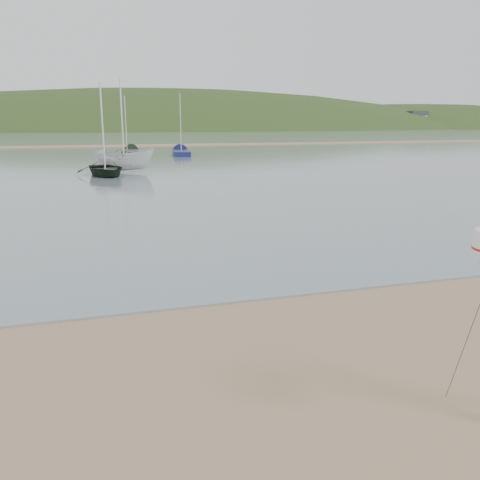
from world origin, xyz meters
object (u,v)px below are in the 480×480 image
object	(u,v)px
boat_white	(123,140)
sailboat_dark_mid	(130,151)
sailboat_blue_far	(180,152)
boat_dark	(103,142)

from	to	relation	value
boat_white	sailboat_dark_mid	world-z (taller)	sailboat_dark_mid
sailboat_blue_far	sailboat_dark_mid	distance (m)	5.67
boat_dark	sailboat_blue_far	world-z (taller)	sailboat_blue_far
sailboat_blue_far	sailboat_dark_mid	size ratio (longest dim) A/B	1.03
boat_dark	sailboat_dark_mid	world-z (taller)	sailboat_dark_mid
boat_dark	sailboat_blue_far	size ratio (longest dim) A/B	0.62
sailboat_dark_mid	boat_dark	bearing A→B (deg)	-99.28
boat_dark	sailboat_dark_mid	distance (m)	23.19
boat_dark	sailboat_dark_mid	bearing A→B (deg)	70.52
sailboat_blue_far	sailboat_dark_mid	xyz separation A→B (m)	(-5.02, 2.65, 0.00)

